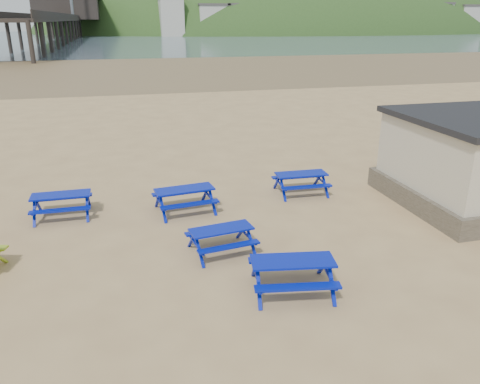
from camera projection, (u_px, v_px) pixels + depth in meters
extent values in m
plane|color=tan|center=(221.00, 244.00, 13.73)|extent=(400.00, 400.00, 0.00)
plane|color=olive|center=(135.00, 67.00, 63.66)|extent=(400.00, 400.00, 0.00)
plane|color=#4B5E6C|center=(120.00, 37.00, 168.06)|extent=(400.00, 400.00, 0.00)
cube|color=#0428A2|center=(61.00, 195.00, 15.39)|extent=(1.88, 0.74, 0.05)
cube|color=#0428A2|center=(64.00, 197.00, 16.06)|extent=(1.88, 0.27, 0.05)
cube|color=#0428A2|center=(60.00, 210.00, 14.93)|extent=(1.88, 0.27, 0.05)
cube|color=#0428A2|center=(184.00, 189.00, 15.80)|extent=(2.05, 1.00, 0.05)
cube|color=#0428A2|center=(180.00, 192.00, 16.48)|extent=(1.99, 0.51, 0.05)
cube|color=#0428A2|center=(190.00, 204.00, 15.33)|extent=(1.99, 0.51, 0.05)
cube|color=#0428A2|center=(301.00, 174.00, 17.46)|extent=(1.92, 0.81, 0.05)
cube|color=#0428A2|center=(296.00, 176.00, 18.14)|extent=(1.91, 0.34, 0.05)
cube|color=#0428A2|center=(307.00, 187.00, 16.98)|extent=(1.91, 0.34, 0.05)
cube|color=#0428A2|center=(221.00, 229.00, 13.01)|extent=(1.83, 0.92, 0.05)
cube|color=#0428A2|center=(214.00, 230.00, 13.61)|extent=(1.77, 0.49, 0.05)
cube|color=#0428A2|center=(229.00, 247.00, 12.60)|extent=(1.77, 0.49, 0.05)
cube|color=#0428A2|center=(293.00, 261.00, 11.11)|extent=(2.09, 1.10, 0.06)
cube|color=#0428A2|center=(287.00, 259.00, 11.83)|extent=(2.01, 0.61, 0.06)
cube|color=#0428A2|center=(298.00, 287.00, 10.59)|extent=(2.01, 0.61, 0.06)
cube|color=black|center=(67.00, 20.00, 166.30)|extent=(9.00, 220.00, 0.60)
cube|color=black|center=(68.00, 8.00, 174.89)|extent=(22.00, 30.00, 8.00)
ellipsoid|color=#2D4C1E|center=(295.00, 52.00, 247.10)|extent=(264.00, 144.00, 108.00)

